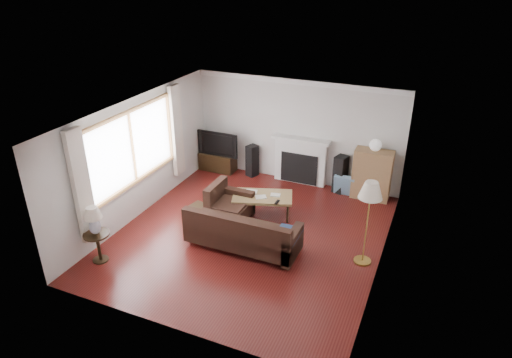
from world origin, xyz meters
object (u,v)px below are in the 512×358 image
at_px(sectional_sofa, 243,230).
at_px(floor_lamp, 367,224).
at_px(tv_stand, 218,162).
at_px(bookshelf, 372,175).
at_px(coffee_table, 262,205).
at_px(side_table, 99,247).

relative_size(sectional_sofa, floor_lamp, 1.44).
distance_m(tv_stand, bookshelf, 3.90).
distance_m(coffee_table, side_table, 3.36).
bearing_deg(bookshelf, coffee_table, -138.53).
relative_size(tv_stand, sectional_sofa, 0.40).
distance_m(tv_stand, side_table, 4.33).
bearing_deg(side_table, tv_stand, 88.16).
bearing_deg(floor_lamp, coffee_table, 160.69).
bearing_deg(tv_stand, side_table, -91.84).
height_order(tv_stand, sectional_sofa, sectional_sofa).
distance_m(coffee_table, floor_lamp, 2.49).
relative_size(sectional_sofa, side_table, 4.01).
distance_m(sectional_sofa, floor_lamp, 2.25).
xyz_separation_m(sectional_sofa, floor_lamp, (2.17, 0.44, 0.43)).
height_order(coffee_table, floor_lamp, floor_lamp).
bearing_deg(floor_lamp, sectional_sofa, -168.64).
xyz_separation_m(coffee_table, floor_lamp, (2.29, -0.80, 0.56)).
relative_size(tv_stand, side_table, 1.60).
height_order(bookshelf, side_table, bookshelf).
distance_m(tv_stand, sectional_sofa, 3.59).
xyz_separation_m(sectional_sofa, coffee_table, (-0.12, 1.24, -0.13)).
height_order(tv_stand, bookshelf, bookshelf).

